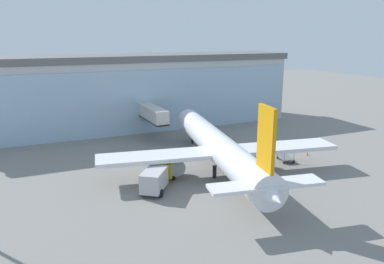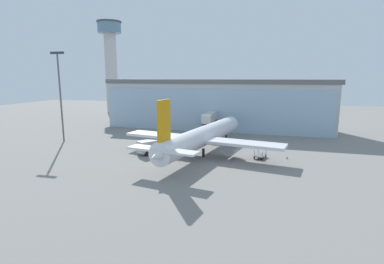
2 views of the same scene
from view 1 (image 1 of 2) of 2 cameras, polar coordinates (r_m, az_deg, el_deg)
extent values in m
plane|color=gray|center=(42.57, 6.47, -9.63)|extent=(240.00, 240.00, 0.00)
cube|color=#BBBBBB|center=(73.43, -9.03, 5.70)|extent=(62.07, 14.54, 12.64)
cube|color=#A0BCD4|center=(67.72, -7.68, 4.47)|extent=(60.34, 2.89, 11.37)
cube|color=slate|center=(72.71, -9.25, 11.09)|extent=(63.31, 14.83, 1.20)
cube|color=beige|center=(64.52, -6.23, 2.92)|extent=(2.35, 11.29, 2.40)
cube|color=#3F3F47|center=(64.74, -6.20, 2.01)|extent=(2.39, 11.29, 0.30)
cylinder|color=#4C4C51|center=(69.04, -7.32, 1.25)|extent=(0.70, 0.70, 3.28)
cylinder|color=silver|center=(48.92, 3.81, -2.06)|extent=(10.20, 31.96, 3.64)
cone|color=silver|center=(63.80, -0.56, 1.91)|extent=(4.18, 3.69, 3.64)
cone|color=silver|center=(35.00, 11.90, -9.27)|extent=(4.03, 4.59, 3.27)
cube|color=silver|center=(47.58, 4.39, -3.01)|extent=(31.10, 10.54, 0.50)
cube|color=silver|center=(35.62, 11.25, -7.85)|extent=(11.26, 4.64, 0.30)
cube|color=orange|center=(34.67, 11.25, -1.00)|extent=(1.02, 3.20, 6.01)
cylinder|color=gray|center=(47.03, -2.67, -4.93)|extent=(2.72, 3.57, 2.10)
cylinder|color=gray|center=(50.52, 10.53, -3.77)|extent=(2.72, 3.57, 2.10)
cylinder|color=black|center=(47.10, 3.46, -6.08)|extent=(0.50, 0.50, 1.60)
cylinder|color=black|center=(47.76, 5.97, -5.84)|extent=(0.50, 0.50, 1.60)
cylinder|color=black|center=(61.61, 0.10, -1.06)|extent=(0.40, 0.40, 1.60)
cube|color=yellow|center=(46.54, -4.17, -5.56)|extent=(3.09, 3.09, 1.90)
cube|color=#B2B2B7|center=(42.75, -5.79, -7.25)|extent=(4.21, 4.50, 2.20)
cylinder|color=black|center=(47.18, -5.44, -6.54)|extent=(0.80, 0.89, 0.90)
cylinder|color=black|center=(46.59, -2.84, -6.77)|extent=(0.80, 0.89, 0.90)
cylinder|color=black|center=(42.64, -7.59, -8.96)|extent=(0.80, 0.89, 0.90)
cylinder|color=black|center=(41.98, -4.73, -9.27)|extent=(0.80, 0.89, 0.90)
cube|color=slate|center=(54.85, 14.06, -3.80)|extent=(2.32, 3.13, 0.16)
cylinder|color=black|center=(54.28, 15.21, -4.41)|extent=(0.24, 0.46, 0.44)
cylinder|color=slate|center=(54.02, 15.27, -3.57)|extent=(0.08, 0.08, 0.90)
cylinder|color=black|center=(53.70, 13.82, -4.52)|extent=(0.24, 0.46, 0.44)
cylinder|color=slate|center=(53.44, 13.87, -3.68)|extent=(0.08, 0.08, 0.90)
cylinder|color=black|center=(56.20, 14.26, -3.69)|extent=(0.24, 0.46, 0.44)
cylinder|color=slate|center=(55.95, 14.31, -2.88)|extent=(0.08, 0.08, 0.90)
cylinder|color=black|center=(55.64, 12.90, -3.79)|extent=(0.24, 0.46, 0.44)
cylinder|color=slate|center=(55.39, 12.95, -2.98)|extent=(0.08, 0.08, 0.90)
cone|color=orange|center=(43.25, 11.61, -9.05)|extent=(0.36, 0.36, 0.55)
cone|color=orange|center=(58.45, 17.16, -3.14)|extent=(0.36, 0.36, 0.55)
camera|label=2|loc=(37.57, 85.18, -3.36)|focal=28.00mm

